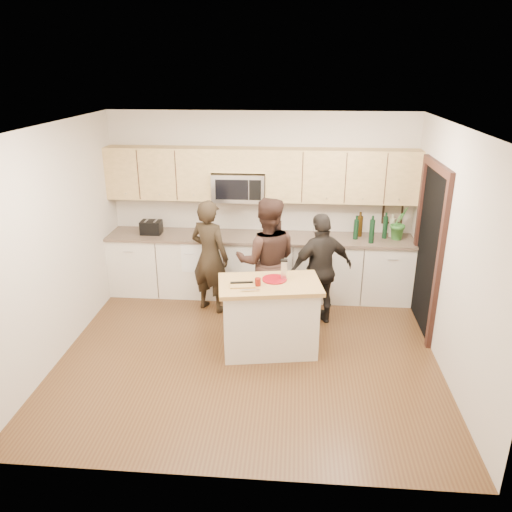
# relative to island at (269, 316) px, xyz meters

# --- Properties ---
(floor) EXTENTS (4.50, 4.50, 0.00)m
(floor) POSITION_rel_island_xyz_m (-0.24, -0.10, -0.45)
(floor) COLOR #52371C
(floor) RESTS_ON ground
(room_shell) EXTENTS (4.52, 4.02, 2.71)m
(room_shell) POSITION_rel_island_xyz_m (-0.24, -0.10, 1.28)
(room_shell) COLOR beige
(room_shell) RESTS_ON ground
(back_cabinetry) EXTENTS (4.50, 0.66, 0.94)m
(back_cabinetry) POSITION_rel_island_xyz_m (-0.24, 1.59, 0.02)
(back_cabinetry) COLOR silver
(back_cabinetry) RESTS_ON ground
(upper_cabinetry) EXTENTS (4.50, 0.33, 0.75)m
(upper_cabinetry) POSITION_rel_island_xyz_m (-0.21, 1.73, 1.39)
(upper_cabinetry) COLOR tan
(upper_cabinetry) RESTS_ON ground
(microwave) EXTENTS (0.76, 0.41, 0.40)m
(microwave) POSITION_rel_island_xyz_m (-0.55, 1.70, 1.20)
(microwave) COLOR silver
(microwave) RESTS_ON ground
(doorway) EXTENTS (0.06, 1.25, 2.20)m
(doorway) POSITION_rel_island_xyz_m (1.99, 0.80, 0.70)
(doorway) COLOR black
(doorway) RESTS_ON ground
(framed_picture) EXTENTS (0.30, 0.03, 0.38)m
(framed_picture) POSITION_rel_island_xyz_m (1.71, 1.88, 0.83)
(framed_picture) COLOR black
(framed_picture) RESTS_ON ground
(dish_towel) EXTENTS (0.34, 0.60, 0.48)m
(dish_towel) POSITION_rel_island_xyz_m (-1.19, 1.40, 0.35)
(dish_towel) COLOR white
(dish_towel) RESTS_ON ground
(island) EXTENTS (1.30, 0.89, 0.90)m
(island) POSITION_rel_island_xyz_m (0.00, 0.00, 0.00)
(island) COLOR silver
(island) RESTS_ON ground
(red_plate) EXTENTS (0.30, 0.30, 0.02)m
(red_plate) POSITION_rel_island_xyz_m (0.05, 0.09, 0.45)
(red_plate) COLOR maroon
(red_plate) RESTS_ON island
(box_grater) EXTENTS (0.08, 0.06, 0.23)m
(box_grater) POSITION_rel_island_xyz_m (0.16, 0.12, 0.58)
(box_grater) COLOR silver
(box_grater) RESTS_ON red_plate
(drink_glass) EXTENTS (0.07, 0.07, 0.09)m
(drink_glass) POSITION_rel_island_xyz_m (-0.13, -0.09, 0.49)
(drink_glass) COLOR maroon
(drink_glass) RESTS_ON island
(cutting_board) EXTENTS (0.31, 0.21, 0.02)m
(cutting_board) POSITION_rel_island_xyz_m (-0.31, -0.12, 0.45)
(cutting_board) COLOR #B28B4A
(cutting_board) RESTS_ON island
(tongs) EXTENTS (0.27, 0.07, 0.02)m
(tongs) POSITION_rel_island_xyz_m (-0.32, -0.08, 0.47)
(tongs) COLOR black
(tongs) RESTS_ON cutting_board
(knife) EXTENTS (0.22, 0.06, 0.01)m
(knife) POSITION_rel_island_xyz_m (-0.21, -0.26, 0.47)
(knife) COLOR silver
(knife) RESTS_ON cutting_board
(toaster) EXTENTS (0.30, 0.23, 0.20)m
(toaster) POSITION_rel_island_xyz_m (-1.86, 1.57, 0.58)
(toaster) COLOR black
(toaster) RESTS_ON back_cabinetry
(bottle_cluster) EXTENTS (0.61, 0.39, 0.40)m
(bottle_cluster) POSITION_rel_island_xyz_m (1.41, 1.62, 0.67)
(bottle_cluster) COLOR black
(bottle_cluster) RESTS_ON back_cabinetry
(orchid) EXTENTS (0.35, 0.34, 0.49)m
(orchid) POSITION_rel_island_xyz_m (1.77, 1.62, 0.73)
(orchid) COLOR #387A30
(orchid) RESTS_ON back_cabinetry
(woman_left) EXTENTS (0.70, 0.60, 1.61)m
(woman_left) POSITION_rel_island_xyz_m (-0.89, 1.03, 0.35)
(woman_left) COLOR black
(woman_left) RESTS_ON ground
(woman_center) EXTENTS (0.89, 0.71, 1.73)m
(woman_center) POSITION_rel_island_xyz_m (-0.08, 0.76, 0.41)
(woman_center) COLOR black
(woman_center) RESTS_ON ground
(woman_right) EXTENTS (0.98, 0.73, 1.54)m
(woman_right) POSITION_rel_island_xyz_m (0.64, 0.77, 0.32)
(woman_right) COLOR black
(woman_right) RESTS_ON ground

